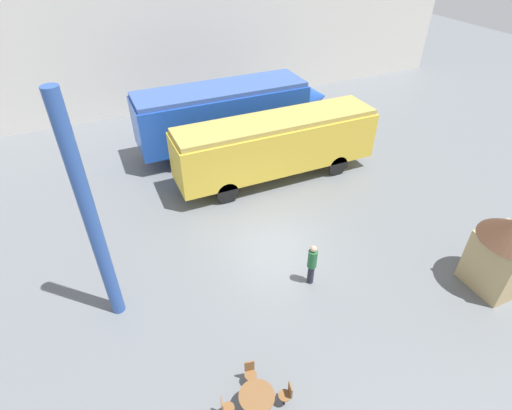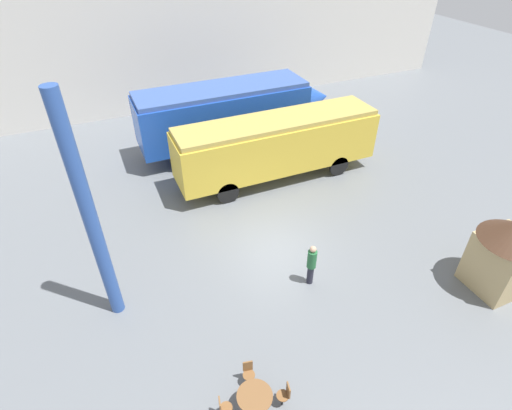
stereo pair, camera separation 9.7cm
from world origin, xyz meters
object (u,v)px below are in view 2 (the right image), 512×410
at_px(streamlined_locomotive, 236,110).
at_px(cafe_chair_0, 248,371).
at_px(passenger_coach_vintage, 277,143).
at_px(visitor_person, 311,263).
at_px(ticket_kiosk, 507,252).
at_px(cafe_table_near, 255,398).

bearing_deg(streamlined_locomotive, cafe_chair_0, -110.06).
bearing_deg(streamlined_locomotive, passenger_coach_vintage, -80.99).
distance_m(visitor_person, ticket_kiosk, 6.81).
xyz_separation_m(cafe_table_near, visitor_person, (3.79, 3.57, 0.37)).
height_order(streamlined_locomotive, passenger_coach_vintage, streamlined_locomotive).
distance_m(cafe_table_near, ticket_kiosk, 10.03).
distance_m(passenger_coach_vintage, ticket_kiosk, 10.80).
bearing_deg(cafe_table_near, cafe_chair_0, 78.84).
distance_m(passenger_coach_vintage, visitor_person, 7.52).
bearing_deg(cafe_table_near, passenger_coach_vintage, 61.41).
height_order(streamlined_locomotive, visitor_person, streamlined_locomotive).
distance_m(cafe_chair_0, visitor_person, 4.55).
bearing_deg(cafe_table_near, ticket_kiosk, 4.26).
relative_size(passenger_coach_vintage, cafe_table_near, 10.33).
height_order(visitor_person, ticket_kiosk, ticket_kiosk).
xyz_separation_m(cafe_table_near, ticket_kiosk, (9.95, 0.74, 1.06)).
relative_size(streamlined_locomotive, ticket_kiosk, 3.82).
height_order(streamlined_locomotive, cafe_table_near, streamlined_locomotive).
height_order(passenger_coach_vintage, cafe_chair_0, passenger_coach_vintage).
bearing_deg(streamlined_locomotive, visitor_person, -97.34).
relative_size(streamlined_locomotive, cafe_chair_0, 13.17).
relative_size(cafe_table_near, visitor_person, 0.55).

